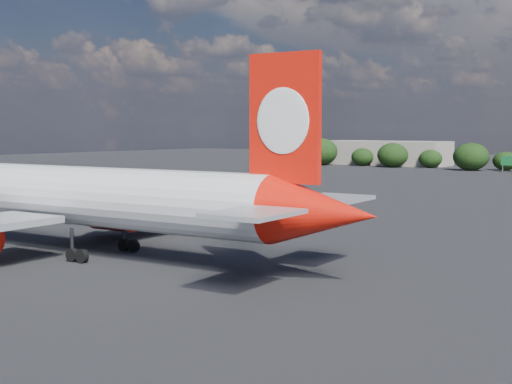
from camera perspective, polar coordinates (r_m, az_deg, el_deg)
The scene contains 4 objects.
ground at distance 96.59m, azimuth 9.55°, elevation -2.20°, with size 500.00×500.00×0.00m, color black.
qantas_airliner at distance 69.38m, azimuth -12.71°, elevation -0.53°, with size 55.36×52.66×18.06m.
terminal_building at distance 243.09m, azimuth 10.27°, elevation 3.09°, with size 42.00×16.00×8.00m.
highway_sign at distance 210.68m, azimuth 19.79°, elevation 2.34°, with size 6.00×0.30×4.50m.
Camera 1 is at (43.90, -25.17, 12.14)m, focal length 50.00 mm.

